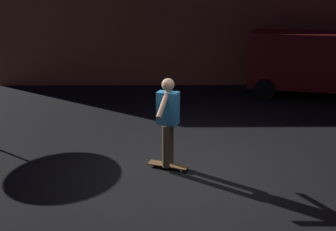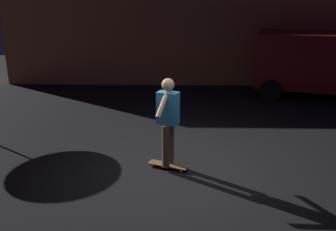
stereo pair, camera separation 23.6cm
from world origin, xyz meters
name	(u,v)px [view 2 (the right image)]	position (x,y,z in m)	size (l,w,h in m)	color
ground_plane	(181,173)	(0.00, 0.00, 0.00)	(28.00, 28.00, 0.00)	black
low_building	(189,29)	(0.38, 8.71, 1.87)	(13.34, 3.28, 3.73)	#C67A47
parked_van	(332,62)	(4.78, 5.46, 1.16)	(4.94, 3.24, 2.03)	maroon
skateboard_ridden	(168,165)	(-0.24, 0.21, 0.06)	(0.80, 0.47, 0.07)	olive
skater	(168,116)	(-0.24, 0.21, 1.04)	(0.44, 0.95, 1.67)	brown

